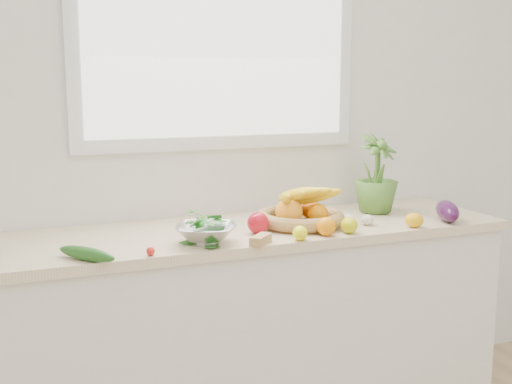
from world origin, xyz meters
name	(u,v)px	position (x,y,z in m)	size (l,w,h in m)	color
back_wall	(218,115)	(0.00, 2.25, 1.35)	(4.50, 0.02, 2.70)	white
counter_cabinet	(243,335)	(0.00, 1.95, 0.43)	(2.20, 0.58, 0.86)	silver
countertop	(243,232)	(0.00, 1.95, 0.88)	(2.24, 0.62, 0.04)	beige
window_frame	(219,22)	(0.00, 2.23, 1.75)	(1.30, 0.03, 1.10)	white
window_pane	(220,22)	(0.00, 2.21, 1.75)	(1.18, 0.01, 0.98)	white
orange_loose	(326,227)	(0.25, 1.70, 0.94)	(0.07, 0.07, 0.07)	orange
lemon_a	(349,225)	(0.36, 1.70, 0.93)	(0.07, 0.08, 0.07)	#CCD00B
lemon_b	(300,233)	(0.13, 1.67, 0.93)	(0.06, 0.07, 0.06)	#FEFF0D
lemon_c	(414,220)	(0.66, 1.69, 0.93)	(0.06, 0.08, 0.06)	#F7B20D
apple	(258,223)	(0.02, 1.83, 0.94)	(0.09, 0.09, 0.09)	#B10E1C
ginger	(261,240)	(-0.04, 1.67, 0.92)	(0.11, 0.04, 0.03)	tan
garlic_a	(348,219)	(0.44, 1.85, 0.92)	(0.05, 0.05, 0.04)	white
garlic_b	(377,209)	(0.66, 1.98, 0.92)	(0.06, 0.06, 0.05)	white
garlic_c	(367,220)	(0.50, 1.80, 0.92)	(0.05, 0.05, 0.05)	white
eggplant	(447,211)	(0.86, 1.73, 0.94)	(0.09, 0.22, 0.09)	#37103B
cucumber	(87,254)	(-0.67, 1.69, 0.92)	(0.05, 0.26, 0.05)	#1E5318
radish	(151,251)	(-0.45, 1.67, 0.92)	(0.03, 0.03, 0.03)	red
potted_herb	(376,173)	(0.68, 2.01, 1.08)	(0.20, 0.20, 0.36)	#4A7B2C
fruit_basket	(299,213)	(0.24, 1.90, 0.95)	(0.48, 0.48, 0.19)	tan
colander_with_spinach	(206,228)	(-0.22, 1.76, 0.96)	(0.29, 0.29, 0.12)	silver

